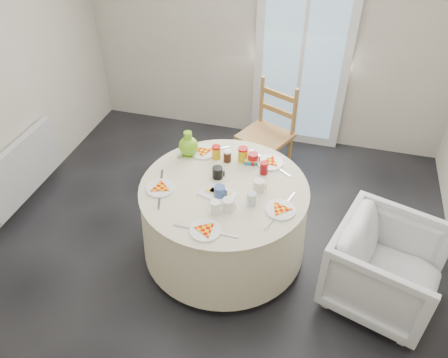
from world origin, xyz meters
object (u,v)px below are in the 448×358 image
(wooden_chair, at_px, (265,138))
(radiator, at_px, (24,168))
(table, at_px, (224,219))
(armchair, at_px, (387,265))
(green_pitcher, at_px, (188,140))

(wooden_chair, bearing_deg, radiator, -130.54)
(table, relative_size, wooden_chair, 1.33)
(table, bearing_deg, armchair, -6.95)
(radiator, distance_m, green_pitcher, 1.69)
(wooden_chair, distance_m, green_pitcher, 1.03)
(radiator, relative_size, green_pitcher, 4.61)
(armchair, bearing_deg, table, 100.02)
(table, height_order, green_pitcher, green_pitcher)
(radiator, xyz_separation_m, green_pitcher, (1.61, 0.19, 0.49))
(radiator, height_order, wooden_chair, wooden_chair)
(radiator, height_order, green_pitcher, green_pitcher)
(radiator, height_order, table, table)
(table, bearing_deg, radiator, 175.81)
(radiator, bearing_deg, wooden_chair, 24.80)
(radiator, distance_m, table, 2.02)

